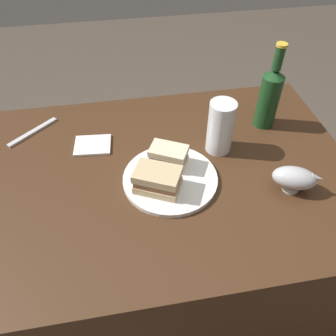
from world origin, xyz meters
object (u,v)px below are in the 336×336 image
object	(u,v)px
pint_glass	(220,130)
cider_bottle	(269,96)
sandwich_half_left	(169,156)
plate	(170,179)
sandwich_half_right	(158,180)
gravy_boat	(295,178)
napkin	(93,145)
fork	(33,132)

from	to	relation	value
pint_glass	cider_bottle	distance (m)	0.21
cider_bottle	sandwich_half_left	bearing A→B (deg)	-156.61
plate	cider_bottle	world-z (taller)	cider_bottle
sandwich_half_left	sandwich_half_right	world-z (taller)	sandwich_half_right
sandwich_half_right	gravy_boat	xyz separation A→B (m)	(0.36, -0.06, -0.00)
pint_glass	sandwich_half_right	bearing A→B (deg)	-145.74
cider_bottle	napkin	size ratio (longest dim) A/B	2.52
fork	sandwich_half_left	bearing A→B (deg)	108.88
sandwich_half_right	cider_bottle	size ratio (longest dim) A/B	0.51
napkin	fork	bearing A→B (deg)	152.33
gravy_boat	napkin	world-z (taller)	gravy_boat
cider_bottle	fork	world-z (taller)	cider_bottle
sandwich_half_right	gravy_boat	bearing A→B (deg)	-8.72
sandwich_half_right	sandwich_half_left	bearing A→B (deg)	62.73
napkin	pint_glass	bearing A→B (deg)	-11.28
pint_glass	napkin	xyz separation A→B (m)	(-0.38, 0.08, -0.07)
pint_glass	sandwich_half_left	bearing A→B (deg)	-161.39
sandwich_half_left	cider_bottle	distance (m)	0.38
sandwich_half_left	pint_glass	world-z (taller)	pint_glass
plate	gravy_boat	world-z (taller)	gravy_boat
gravy_boat	cider_bottle	world-z (taller)	cider_bottle
napkin	fork	size ratio (longest dim) A/B	0.61
cider_bottle	sandwich_half_right	bearing A→B (deg)	-148.82
plate	gravy_boat	size ratio (longest dim) A/B	1.95
sandwich_half_left	gravy_boat	world-z (taller)	gravy_boat
gravy_boat	cider_bottle	distance (m)	0.30
plate	pint_glass	xyz separation A→B (m)	(0.17, 0.11, 0.06)
napkin	gravy_boat	bearing A→B (deg)	-27.18
sandwich_half_right	pint_glass	world-z (taller)	pint_glass
sandwich_half_right	pint_glass	bearing A→B (deg)	34.26
fork	plate	bearing A→B (deg)	103.28
cider_bottle	gravy_boat	bearing A→B (deg)	-96.08
sandwich_half_left	sandwich_half_right	distance (m)	0.10
cider_bottle	plate	bearing A→B (deg)	-150.02
sandwich_half_left	pint_glass	xyz separation A→B (m)	(0.16, 0.06, 0.03)
sandwich_half_left	fork	distance (m)	0.47
sandwich_half_left	napkin	distance (m)	0.26
plate	fork	distance (m)	0.49
sandwich_half_left	napkin	xyz separation A→B (m)	(-0.22, 0.13, -0.04)
sandwich_half_right	gravy_boat	world-z (taller)	sandwich_half_right
sandwich_half_right	fork	xyz separation A→B (m)	(-0.36, 0.32, -0.04)
plate	sandwich_half_right	world-z (taller)	sandwich_half_right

